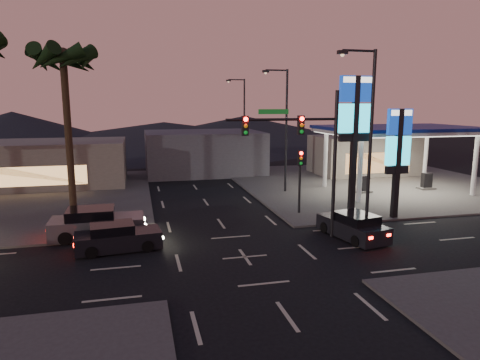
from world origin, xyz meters
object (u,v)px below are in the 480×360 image
object	(u,v)px
car_lane_a_front	(117,238)
suv_station	(353,226)
pylon_sign_tall	(355,118)
pylon_sign_short	(398,147)
gas_station	(399,131)
traffic_signal_mast	(305,144)
car_lane_b_front	(96,224)

from	to	relation	value
car_lane_a_front	suv_station	size ratio (longest dim) A/B	0.97
pylon_sign_tall	pylon_sign_short	distance (m)	3.20
car_lane_a_front	gas_station	bearing A→B (deg)	23.37
pylon_sign_tall	traffic_signal_mast	xyz separation A→B (m)	(-4.74, -3.51, -1.17)
car_lane_b_front	pylon_sign_short	bearing A→B (deg)	-1.32
traffic_signal_mast	suv_station	size ratio (longest dim) A/B	1.76
pylon_sign_tall	car_lane_a_front	distance (m)	15.90
car_lane_b_front	car_lane_a_front	bearing A→B (deg)	-63.80
pylon_sign_short	car_lane_a_front	size ratio (longest dim) A/B	1.58
car_lane_b_front	pylon_sign_tall	bearing A→B (deg)	2.11
pylon_sign_short	traffic_signal_mast	size ratio (longest dim) A/B	0.88
pylon_sign_short	car_lane_a_front	distance (m)	17.60
pylon_sign_short	suv_station	xyz separation A→B (m)	(-4.49, -2.99, -3.99)
pylon_sign_tall	car_lane_b_front	distance (m)	16.70
gas_station	car_lane_a_front	distance (m)	24.39
gas_station	pylon_sign_tall	world-z (taller)	pylon_sign_tall
car_lane_a_front	suv_station	distance (m)	12.57
traffic_signal_mast	car_lane_a_front	world-z (taller)	traffic_signal_mast
car_lane_a_front	car_lane_b_front	distance (m)	2.72
pylon_sign_tall	car_lane_b_front	world-z (taller)	pylon_sign_tall
traffic_signal_mast	car_lane_a_front	size ratio (longest dim) A/B	1.81
pylon_sign_tall	car_lane_a_front	xyz separation A→B (m)	(-14.52, -3.01, -5.74)
gas_station	car_lane_b_front	xyz separation A→B (m)	(-23.21, -7.08, -4.31)
car_lane_a_front	pylon_sign_short	bearing A→B (deg)	6.75
traffic_signal_mast	car_lane_b_front	distance (m)	12.20
car_lane_b_front	suv_station	bearing A→B (deg)	-13.97
gas_station	car_lane_b_front	bearing A→B (deg)	-163.04
traffic_signal_mast	suv_station	distance (m)	5.35
car_lane_b_front	gas_station	bearing A→B (deg)	16.96
car_lane_a_front	car_lane_b_front	xyz separation A→B (m)	(-1.20, 2.44, 0.12)
suv_station	car_lane_b_front	bearing A→B (deg)	166.03
traffic_signal_mast	car_lane_b_front	world-z (taller)	traffic_signal_mast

